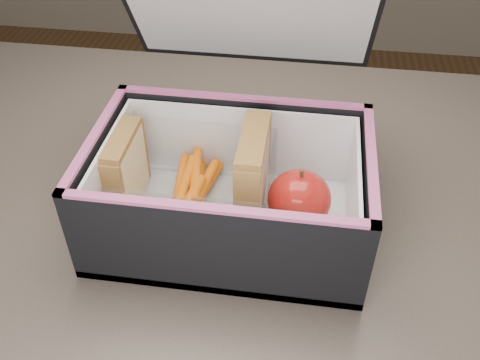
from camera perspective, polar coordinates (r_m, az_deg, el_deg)
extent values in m
cube|color=brown|center=(0.67, -1.49, -4.47)|extent=(1.20, 0.80, 0.03)
cube|color=#382D26|center=(1.34, -22.46, -2.62)|extent=(0.05, 0.05, 0.72)
cube|color=black|center=(0.66, 1.00, 17.30)|extent=(0.30, 0.11, 0.17)
cube|color=beige|center=(0.64, -12.60, 0.97)|extent=(0.01, 0.08, 0.09)
cube|color=#BE606B|center=(0.64, -11.95, 0.67)|extent=(0.01, 0.08, 0.08)
cube|color=beige|center=(0.63, -11.39, 0.85)|extent=(0.01, 0.08, 0.09)
cube|color=brown|center=(0.61, -12.59, 4.28)|extent=(0.02, 0.08, 0.01)
cube|color=beige|center=(0.60, 0.57, 0.31)|extent=(0.01, 0.10, 0.10)
cube|color=#BE606B|center=(0.60, 1.36, -0.06)|extent=(0.01, 0.09, 0.10)
cube|color=beige|center=(0.60, 2.17, 0.16)|extent=(0.01, 0.10, 0.10)
cube|color=brown|center=(0.57, 1.45, 4.46)|extent=(0.03, 0.10, 0.01)
cylinder|color=orange|center=(0.66, -4.25, -0.44)|extent=(0.03, 0.10, 0.01)
cylinder|color=orange|center=(0.62, -4.98, -2.52)|extent=(0.03, 0.10, 0.01)
cylinder|color=orange|center=(0.65, -4.75, 0.58)|extent=(0.03, 0.10, 0.01)
cylinder|color=orange|center=(0.67, -3.46, -0.39)|extent=(0.03, 0.10, 0.01)
cylinder|color=orange|center=(0.66, -6.33, -0.05)|extent=(0.02, 0.10, 0.01)
cylinder|color=orange|center=(0.63, -5.88, -0.31)|extent=(0.01, 0.10, 0.01)
cylinder|color=orange|center=(0.63, -5.90, -2.99)|extent=(0.03, 0.10, 0.01)
cylinder|color=orange|center=(0.64, -3.95, -0.68)|extent=(0.02, 0.10, 0.01)
cylinder|color=orange|center=(0.61, -5.76, -2.61)|extent=(0.03, 0.10, 0.01)
cube|color=white|center=(0.63, 6.23, -4.62)|extent=(0.09, 0.09, 0.01)
ellipsoid|color=maroon|center=(0.60, 6.33, -2.03)|extent=(0.08, 0.08, 0.07)
cylinder|color=#463219|center=(0.58, 6.60, 0.68)|extent=(0.01, 0.01, 0.01)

